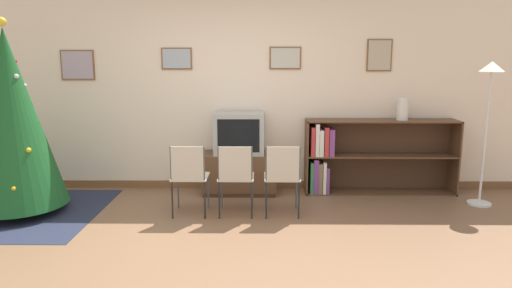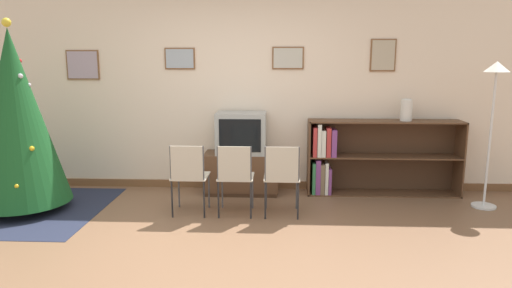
% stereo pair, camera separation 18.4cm
% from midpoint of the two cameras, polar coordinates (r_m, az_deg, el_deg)
% --- Properties ---
extents(ground_plane, '(24.00, 24.00, 0.00)m').
position_cam_midpoint_polar(ground_plane, '(4.32, -3.86, -13.36)').
color(ground_plane, brown).
extents(wall_back, '(8.98, 0.11, 2.70)m').
position_cam_midpoint_polar(wall_back, '(6.12, -1.71, 6.90)').
color(wall_back, beige).
rests_on(wall_back, ground_plane).
extents(area_rug, '(1.82, 1.83, 0.01)m').
position_cam_midpoint_polar(area_rug, '(6.02, -26.13, -7.38)').
color(area_rug, '#23283D').
rests_on(area_rug, ground_plane).
extents(christmas_tree, '(1.08, 1.08, 2.18)m').
position_cam_midpoint_polar(christmas_tree, '(5.80, -27.02, 2.94)').
color(christmas_tree, maroon).
rests_on(christmas_tree, area_rug).
extents(tv_console, '(0.96, 0.44, 0.54)m').
position_cam_midpoint_polar(tv_console, '(6.01, -0.95, -3.64)').
color(tv_console, '#412A1A').
rests_on(tv_console, ground_plane).
extents(television, '(0.64, 0.43, 0.53)m').
position_cam_midpoint_polar(television, '(5.89, -0.96, 1.38)').
color(television, '#9E9E99').
rests_on(television, tv_console).
extents(folding_chair_left, '(0.40, 0.40, 0.82)m').
position_cam_midpoint_polar(folding_chair_left, '(5.16, -7.37, -3.82)').
color(folding_chair_left, '#BCB29E').
rests_on(folding_chair_left, ground_plane).
extents(folding_chair_center, '(0.40, 0.40, 0.82)m').
position_cam_midpoint_polar(folding_chair_center, '(5.10, -1.59, -3.92)').
color(folding_chair_center, '#BCB29E').
rests_on(folding_chair_center, ground_plane).
extents(folding_chair_right, '(0.40, 0.40, 0.82)m').
position_cam_midpoint_polar(folding_chair_right, '(5.09, 4.29, -3.98)').
color(folding_chair_right, '#BCB29E').
rests_on(folding_chair_right, ground_plane).
extents(bookshelf, '(1.96, 0.36, 0.97)m').
position_cam_midpoint_polar(bookshelf, '(6.12, 13.53, -1.64)').
color(bookshelf, brown).
rests_on(bookshelf, ground_plane).
extents(vase, '(0.15, 0.15, 0.28)m').
position_cam_midpoint_polar(vase, '(6.13, 19.11, 4.08)').
color(vase, silver).
rests_on(vase, bookshelf).
extents(standing_lamp, '(0.28, 0.28, 1.72)m').
position_cam_midpoint_polar(standing_lamp, '(5.96, 28.42, 5.22)').
color(standing_lamp, silver).
rests_on(standing_lamp, ground_plane).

